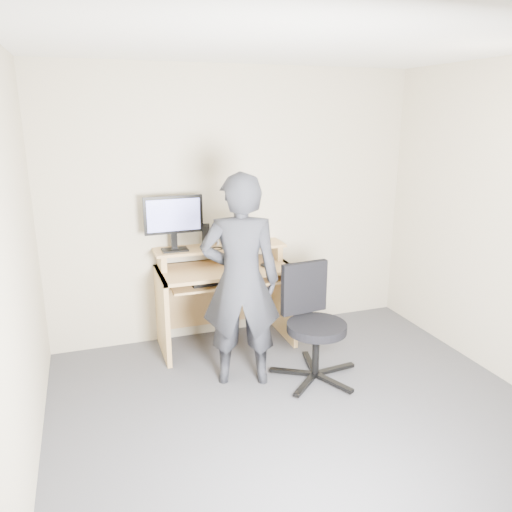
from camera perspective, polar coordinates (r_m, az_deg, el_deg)
ground at (r=3.65m, az=6.39°, el=-18.93°), size 3.50×3.50×0.00m
back_wall at (r=4.70m, az=-2.30°, el=5.79°), size 3.50×0.02×2.50m
ceiling at (r=3.02m, az=7.98°, el=23.80°), size 3.50×3.50×0.02m
desk at (r=4.62m, az=-3.79°, el=-3.43°), size 1.20×0.60×0.91m
monitor at (r=4.40m, az=-9.41°, el=4.27°), size 0.52×0.14×0.49m
external_drive at (r=4.56m, az=-5.76°, el=2.33°), size 0.10×0.14×0.20m
travel_mug at (r=4.62m, az=-2.21°, el=2.47°), size 0.10×0.10×0.18m
smartphone at (r=4.65m, az=0.18°, el=1.47°), size 0.07×0.13×0.01m
charger at (r=4.45m, az=-5.48°, el=0.89°), size 0.05×0.04×0.03m
headphones at (r=4.64m, az=-5.20°, el=1.42°), size 0.17×0.17×0.06m
keyboard at (r=4.40m, az=-4.54°, el=-2.81°), size 0.47×0.21×0.03m
mouse at (r=4.49m, az=1.07°, el=-1.00°), size 0.10×0.07×0.04m
office_chair at (r=4.06m, az=6.44°, el=-7.14°), size 0.71×0.72×0.91m
person at (r=3.83m, az=-1.77°, el=-2.91°), size 0.70×0.56×1.68m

